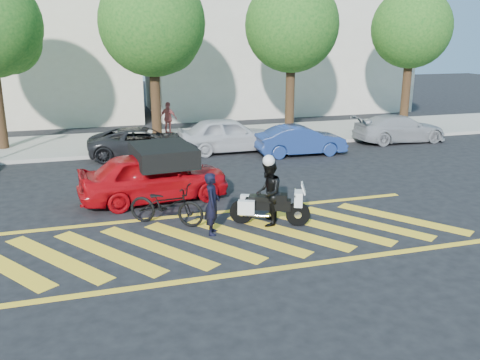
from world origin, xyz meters
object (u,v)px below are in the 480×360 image
object	(u,v)px
officer_moto	(268,193)
parked_mid_left	(144,143)
bicycle	(166,205)
red_convertible	(154,176)
officer_bike	(212,204)
police_motorcycle	(268,206)
parked_right	(301,140)
parked_far_right	(399,129)
parked_mid_right	(228,135)

from	to	relation	value
officer_moto	parked_mid_left	distance (m)	8.85
bicycle	red_convertible	size ratio (longest dim) A/B	0.47
parked_mid_left	officer_bike	bearing A→B (deg)	-169.18
police_motorcycle	parked_mid_left	distance (m)	8.84
parked_right	parked_far_right	distance (m)	5.52
police_motorcycle	parked_mid_left	bearing A→B (deg)	128.61
red_convertible	parked_right	bearing A→B (deg)	-62.09
officer_moto	officer_bike	bearing A→B (deg)	-58.59
parked_right	red_convertible	bearing A→B (deg)	125.90
bicycle	parked_right	size ratio (longest dim) A/B	0.55
officer_moto	parked_mid_left	size ratio (longest dim) A/B	0.39
parked_mid_right	parked_far_right	world-z (taller)	parked_mid_right
parked_mid_left	parked_right	distance (m)	6.36
parked_mid_right	parked_right	bearing A→B (deg)	-116.55
officer_bike	red_convertible	distance (m)	3.23
parked_far_right	parked_right	bearing A→B (deg)	103.60
parked_mid_left	police_motorcycle	bearing A→B (deg)	-159.03
officer_bike	parked_right	distance (m)	9.21
officer_bike	red_convertible	xyz separation A→B (m)	(-1.02, 3.06, -0.04)
police_motorcycle	officer_moto	bearing A→B (deg)	-116.88
officer_moto	parked_far_right	world-z (taller)	officer_moto
officer_moto	parked_mid_right	bearing A→B (deg)	-164.64
officer_bike	parked_mid_right	bearing A→B (deg)	-0.31
bicycle	parked_right	xyz separation A→B (m)	(6.52, 6.38, 0.07)
police_motorcycle	parked_far_right	distance (m)	12.52
officer_bike	red_convertible	size ratio (longest dim) A/B	0.36
red_convertible	police_motorcycle	bearing A→B (deg)	-143.43
officer_moto	parked_mid_right	xyz separation A→B (m)	(1.31, 8.57, -0.13)
parked_mid_left	parked_mid_right	world-z (taller)	parked_mid_right
red_convertible	parked_far_right	bearing A→B (deg)	-70.95
officer_moto	parked_far_right	xyz separation A→B (m)	(9.40, 8.29, -0.23)
officer_bike	parked_mid_right	distance (m)	9.21
officer_moto	police_motorcycle	bearing A→B (deg)	153.12
parked_far_right	officer_bike	bearing A→B (deg)	129.65
parked_mid_left	parked_mid_right	distance (m)	3.52
officer_bike	bicycle	size ratio (longest dim) A/B	0.76
officer_moto	red_convertible	distance (m)	3.84
officer_bike	parked_far_right	xyz separation A→B (m)	(10.93, 8.49, -0.16)
parked_right	parked_mid_left	bearing A→B (deg)	79.89
parked_far_right	parked_mid_right	bearing A→B (deg)	89.87
officer_moto	parked_far_right	distance (m)	12.54
police_motorcycle	parked_mid_left	world-z (taller)	parked_mid_left
parked_mid_left	bicycle	bearing A→B (deg)	-175.88
bicycle	parked_mid_right	xyz separation A→B (m)	(3.83, 7.78, 0.20)
bicycle	police_motorcycle	size ratio (longest dim) A/B	1.04
police_motorcycle	parked_right	distance (m)	8.19
parked_mid_right	officer_moto	bearing A→B (deg)	172.25
officer_moto	parked_right	xyz separation A→B (m)	(4.00, 7.17, -0.25)
officer_moto	parked_right	size ratio (longest dim) A/B	0.47
police_motorcycle	parked_mid_right	distance (m)	8.65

